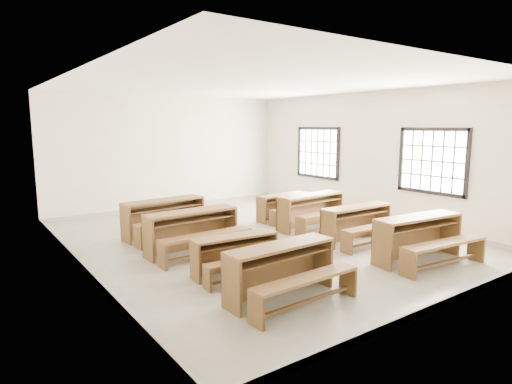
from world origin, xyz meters
TOP-DOWN VIEW (x-y plane):
  - room at (0.09, 0.00)m, footprint 8.50×8.50m
  - desk_set_0 at (-1.53, -2.79)m, footprint 1.71×0.94m
  - desk_set_1 at (-1.53, -1.61)m, footprint 1.47×0.84m
  - desk_set_2 at (-1.55, -0.15)m, footprint 1.82×0.99m
  - desk_set_3 at (-1.48, 1.26)m, footprint 1.87×1.10m
  - desk_set_4 at (1.47, -2.91)m, footprint 1.87×1.10m
  - desk_set_5 at (1.56, -1.43)m, footprint 1.67×0.89m
  - desk_set_6 at (1.61, -0.00)m, footprint 1.83×1.02m
  - desk_set_7 at (1.65, 1.10)m, footprint 1.50×0.84m

SIDE VIEW (x-z plane):
  - desk_set_1 at x=-1.53m, z-range 0.05..0.69m
  - desk_set_7 at x=1.65m, z-range 0.05..0.71m
  - desk_set_5 at x=1.56m, z-range 0.06..0.81m
  - desk_set_0 at x=-1.53m, z-range 0.06..0.82m
  - desk_set_6 at x=1.61m, z-range 0.07..0.86m
  - desk_set_4 at x=1.47m, z-range 0.07..0.87m
  - desk_set_2 at x=-1.55m, z-range 0.07..0.87m
  - desk_set_3 at x=-1.48m, z-range 0.07..0.87m
  - room at x=0.09m, z-range 0.54..3.74m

